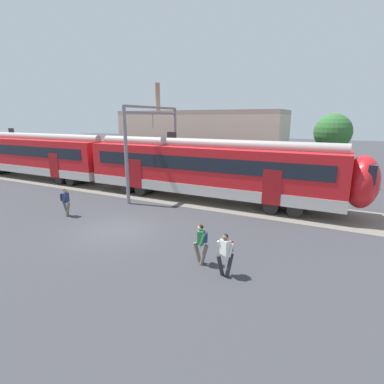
{
  "coord_description": "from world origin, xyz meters",
  "views": [
    {
      "loc": [
        10.21,
        -11.39,
        5.67
      ],
      "look_at": [
        2.66,
        3.32,
        1.6
      ],
      "focal_mm": 28.0,
      "sensor_mm": 36.0,
      "label": 1
    }
  ],
  "objects_px": {
    "pedestrian_green": "(201,241)",
    "commuter_train": "(111,161)",
    "pedestrian_navy": "(66,200)",
    "pedestrian_white": "(226,251)"
  },
  "relations": [
    {
      "from": "pedestrian_green",
      "to": "pedestrian_white",
      "type": "relative_size",
      "value": 1.0
    },
    {
      "from": "pedestrian_white",
      "to": "pedestrian_navy",
      "type": "bearing_deg",
      "value": 168.35
    },
    {
      "from": "pedestrian_green",
      "to": "commuter_train",
      "type": "bearing_deg",
      "value": 144.58
    },
    {
      "from": "pedestrian_green",
      "to": "pedestrian_white",
      "type": "height_order",
      "value": "same"
    },
    {
      "from": "pedestrian_green",
      "to": "pedestrian_white",
      "type": "xyz_separation_m",
      "value": [
        1.19,
        -0.43,
        0.0
      ]
    },
    {
      "from": "commuter_train",
      "to": "pedestrian_navy",
      "type": "xyz_separation_m",
      "value": [
        2.64,
        -7.0,
        -1.26
      ]
    },
    {
      "from": "pedestrian_navy",
      "to": "pedestrian_white",
      "type": "distance_m",
      "value": 11.19
    },
    {
      "from": "commuter_train",
      "to": "pedestrian_green",
      "type": "relative_size",
      "value": 22.83
    },
    {
      "from": "pedestrian_navy",
      "to": "pedestrian_white",
      "type": "bearing_deg",
      "value": -11.65
    },
    {
      "from": "pedestrian_navy",
      "to": "pedestrian_green",
      "type": "distance_m",
      "value": 9.94
    }
  ]
}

